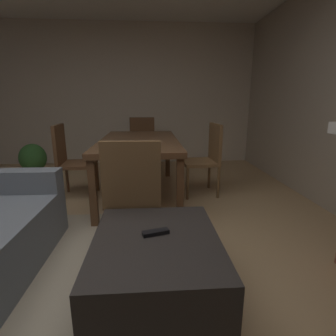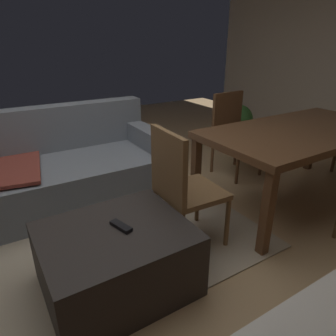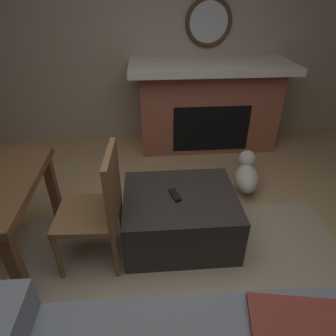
{
  "view_description": "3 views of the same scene",
  "coord_description": "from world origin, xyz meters",
  "px_view_note": "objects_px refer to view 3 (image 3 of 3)",
  "views": [
    {
      "loc": [
        -1.49,
        -0.55,
        1.2
      ],
      "look_at": [
        -0.12,
        -0.64,
        0.85
      ],
      "focal_mm": 27.74,
      "sensor_mm": 36.0,
      "label": 1
    },
    {
      "loc": [
        -0.67,
        -2.06,
        1.5
      ],
      "look_at": [
        0.13,
        -0.77,
        0.85
      ],
      "focal_mm": 32.87,
      "sensor_mm": 36.0,
      "label": 2
    },
    {
      "loc": [
        0.11,
        1.23,
        1.84
      ],
      "look_at": [
        -0.03,
        -0.58,
        0.69
      ],
      "focal_mm": 31.54,
      "sensor_mm": 36.0,
      "label": 3
    }
  ],
  "objects_px": {
    "fireplace": "(208,105)",
    "tv_remote": "(175,195)",
    "small_dog": "(247,174)",
    "round_wall_mirror": "(209,22)",
    "ottoman_coffee_table": "(180,217)",
    "dining_chair_west": "(99,204)"
  },
  "relations": [
    {
      "from": "dining_chair_west",
      "to": "small_dog",
      "type": "height_order",
      "value": "dining_chair_west"
    },
    {
      "from": "round_wall_mirror",
      "to": "fireplace",
      "type": "bearing_deg",
      "value": 90.0
    },
    {
      "from": "round_wall_mirror",
      "to": "ottoman_coffee_table",
      "type": "distance_m",
      "value": 2.36
    },
    {
      "from": "ottoman_coffee_table",
      "to": "dining_chair_west",
      "type": "distance_m",
      "value": 0.69
    },
    {
      "from": "ottoman_coffee_table",
      "to": "tv_remote",
      "type": "height_order",
      "value": "tv_remote"
    },
    {
      "from": "tv_remote",
      "to": "ottoman_coffee_table",
      "type": "bearing_deg",
      "value": 167.07
    },
    {
      "from": "fireplace",
      "to": "dining_chair_west",
      "type": "xyz_separation_m",
      "value": [
        1.12,
        1.82,
        -0.02
      ]
    },
    {
      "from": "ottoman_coffee_table",
      "to": "tv_remote",
      "type": "relative_size",
      "value": 5.52
    },
    {
      "from": "round_wall_mirror",
      "to": "ottoman_coffee_table",
      "type": "xyz_separation_m",
      "value": [
        0.53,
        1.94,
        -1.23
      ]
    },
    {
      "from": "tv_remote",
      "to": "fireplace",
      "type": "bearing_deg",
      "value": -124.87
    },
    {
      "from": "fireplace",
      "to": "tv_remote",
      "type": "relative_size",
      "value": 11.85
    },
    {
      "from": "ottoman_coffee_table",
      "to": "tv_remote",
      "type": "distance_m",
      "value": 0.23
    },
    {
      "from": "fireplace",
      "to": "small_dog",
      "type": "bearing_deg",
      "value": 101.72
    },
    {
      "from": "fireplace",
      "to": "small_dog",
      "type": "distance_m",
      "value": 1.13
    },
    {
      "from": "fireplace",
      "to": "round_wall_mirror",
      "type": "height_order",
      "value": "round_wall_mirror"
    },
    {
      "from": "ottoman_coffee_table",
      "to": "dining_chair_west",
      "type": "xyz_separation_m",
      "value": [
        0.59,
        0.16,
        0.31
      ]
    },
    {
      "from": "ottoman_coffee_table",
      "to": "small_dog",
      "type": "bearing_deg",
      "value": -141.07
    },
    {
      "from": "fireplace",
      "to": "tv_remote",
      "type": "xyz_separation_m",
      "value": [
        0.57,
        1.66,
        -0.09
      ]
    },
    {
      "from": "fireplace",
      "to": "tv_remote",
      "type": "height_order",
      "value": "fireplace"
    },
    {
      "from": "round_wall_mirror",
      "to": "small_dog",
      "type": "bearing_deg",
      "value": 99.26
    },
    {
      "from": "round_wall_mirror",
      "to": "ottoman_coffee_table",
      "type": "bearing_deg",
      "value": 74.71
    },
    {
      "from": "fireplace",
      "to": "small_dog",
      "type": "xyz_separation_m",
      "value": [
        -0.22,
        1.05,
        -0.35
      ]
    }
  ]
}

